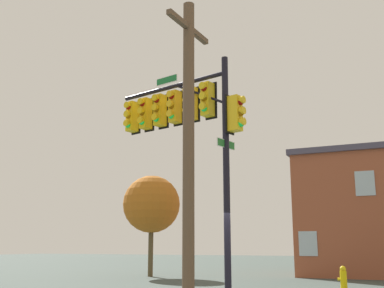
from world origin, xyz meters
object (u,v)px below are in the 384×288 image
at_px(signal_pole_assembly, 184,119).
at_px(fire_hydrant, 343,278).
at_px(utility_pole, 189,146).
at_px(tree_near, 152,204).

height_order(signal_pole_assembly, fire_hydrant, signal_pole_assembly).
bearing_deg(utility_pole, signal_pole_assembly, -63.47).
xyz_separation_m(signal_pole_assembly, tree_near, (5.77, -8.23, -1.96)).
relative_size(utility_pole, tree_near, 1.37).
bearing_deg(utility_pole, fire_hydrant, -101.84).
distance_m(signal_pole_assembly, tree_near, 10.24).
bearing_deg(fire_hydrant, signal_pole_assembly, 49.63).
xyz_separation_m(signal_pole_assembly, utility_pole, (-2.20, 4.40, -1.93)).
bearing_deg(fire_hydrant, utility_pole, 78.16).
relative_size(signal_pole_assembly, fire_hydrant, 8.92).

